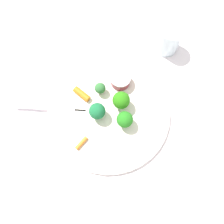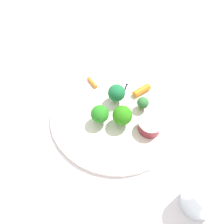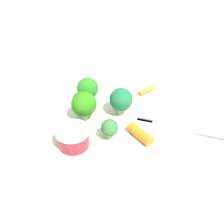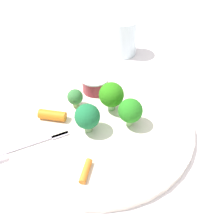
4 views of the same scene
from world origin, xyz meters
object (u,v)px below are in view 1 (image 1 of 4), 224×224
Objects in this scene: broccoli_floret_3 at (121,100)px; broccoli_floret_2 at (125,120)px; broccoli_floret_1 at (100,88)px; fork at (51,109)px; carrot_stick_0 at (81,143)px; sauce_cup at (120,80)px; plate at (109,113)px; broccoli_floret_0 at (97,111)px; drinking_glass at (169,39)px; carrot_stick_1 at (82,94)px.

broccoli_floret_2 is at bearing 102.86° from broccoli_floret_3.
broccoli_floret_1 is at bearing -31.12° from broccoli_floret_3.
fork is at bearing 7.11° from broccoli_floret_3.
broccoli_floret_2 reaches higher than carrot_stick_0.
sauce_cup is 0.97× the size of broccoli_floret_3.
broccoli_floret_1 is (0.03, -0.06, 0.03)m from plate.
broccoli_floret_3 reaches higher than broccoli_floret_0.
drinking_glass is at bearing -139.09° from broccoli_floret_1.
drinking_glass is (-0.12, -0.19, -0.00)m from broccoli_floret_3.
fork is (0.15, 0.00, 0.01)m from plate.
drinking_glass is at bearing -114.92° from broccoli_floret_2.
carrot_stick_0 is at bearing 75.79° from broccoli_floret_1.
drinking_glass reaches higher than broccoli_floret_3.
carrot_stick_0 is at bearing 49.77° from broccoli_floret_3.
drinking_glass is at bearing -129.18° from broccoli_floret_0.
broccoli_floret_1 is at bearing -104.21° from carrot_stick_0.
broccoli_floret_2 is 0.20m from fork.
broccoli_floret_0 is at bearing 131.68° from carrot_stick_1.
plate is 0.09m from carrot_stick_1.
fork is 0.37m from drinking_glass.
carrot_stick_1 is at bearing 16.00° from broccoli_floret_1.
broccoli_floret_1 is 0.07m from broccoli_floret_3.
drinking_glass is (-0.11, -0.24, -0.00)m from broccoli_floret_2.
sauce_cup is 0.07m from broccoli_floret_3.
carrot_stick_0 reaches higher than fork.
carrot_stick_1 is at bearing -48.32° from broccoli_floret_0.
broccoli_floret_0 is at bearing 19.40° from plate.
drinking_glass is (-0.23, -0.17, 0.02)m from carrot_stick_1.
carrot_stick_0 is (0.09, 0.17, -0.01)m from sauce_cup.
drinking_glass is (-0.18, -0.22, -0.00)m from broccoli_floret_0.
broccoli_floret_0 is at bearing -114.09° from carrot_stick_0.
broccoli_floret_1 is at bearing -91.46° from broccoli_floret_0.
broccoli_floret_0 is at bearing 88.54° from broccoli_floret_1.
broccoli_floret_3 is 0.11m from carrot_stick_1.
broccoli_floret_0 reaches higher than carrot_stick_1.
broccoli_floret_0 is at bearing 61.02° from sauce_cup.
broccoli_floret_1 is 0.19× the size of fork.
broccoli_floret_1 reaches higher than sauce_cup.
broccoli_floret_2 reaches higher than broccoli_floret_1.
drinking_glass reaches higher than sauce_cup.
broccoli_floret_3 is at bearing -130.23° from carrot_stick_0.
carrot_stick_1 is at bearing -29.68° from plate.
broccoli_floret_2 is 0.27× the size of fork.
broccoli_floret_1 reaches higher than fork.
plate is at bearing -179.79° from fork.
broccoli_floret_2 reaches higher than carrot_stick_1.
broccoli_floret_3 is at bearing 148.88° from broccoli_floret_1.
drinking_glass is at bearing -122.84° from broccoli_floret_3.
plate is at bearing 150.32° from carrot_stick_1.
broccoli_floret_2 is at bearing -149.80° from carrot_stick_0.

